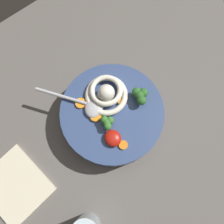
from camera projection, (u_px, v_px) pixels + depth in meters
table_slab at (128, 119)px, 69.72cm from camera, size 91.39×91.39×4.47cm
soup_bowl at (112, 115)px, 64.12cm from camera, size 25.39×25.39×6.75cm
noodle_pile at (106, 93)px, 60.65cm from camera, size 11.47×11.25×4.61cm
soup_spoon at (89, 104)px, 60.63cm from camera, size 15.96×12.78×1.60cm
chili_sauce_dollop at (113, 138)px, 58.41cm from camera, size 4.18×3.76×1.88cm
broccoli_floret_rear at (140, 95)px, 59.79cm from camera, size 4.36×3.75×3.45cm
broccoli_floret_front at (107, 122)px, 58.46cm from camera, size 3.66×3.15×2.90cm
carrot_slice_center at (96, 116)px, 60.31cm from camera, size 2.79×2.79×0.79cm
carrot_slice_left at (123, 100)px, 61.35cm from camera, size 2.43×2.43×0.78cm
carrot_slice_extra_b at (123, 145)px, 58.68cm from camera, size 2.14×2.14×0.55cm
carrot_slice_near_spoon at (81, 103)px, 61.22cm from camera, size 2.61×2.61×0.60cm
folded_napkin at (15, 186)px, 62.72cm from camera, size 17.16×15.69×0.80cm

